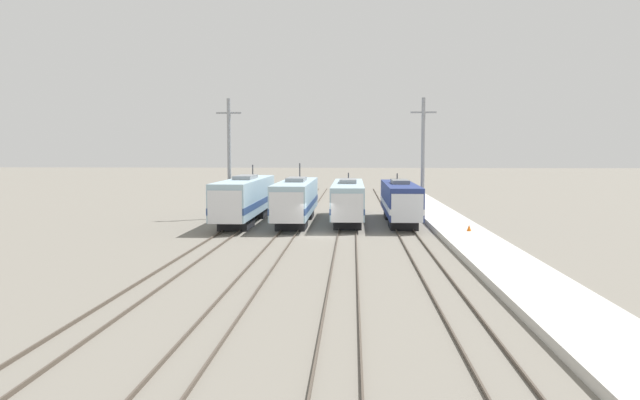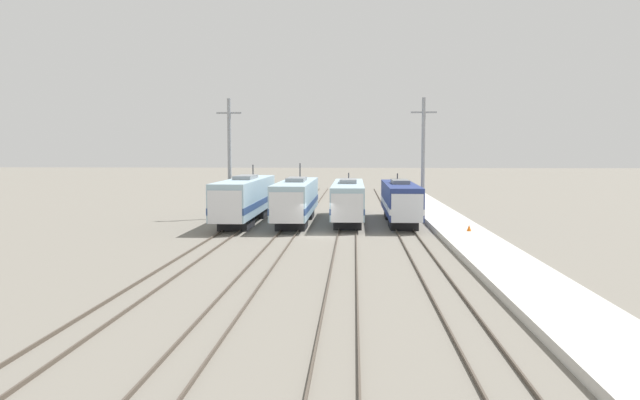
% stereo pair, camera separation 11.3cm
% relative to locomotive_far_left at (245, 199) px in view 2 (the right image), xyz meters
% --- Properties ---
extents(ground_plane, '(400.00, 400.00, 0.00)m').
position_rel_locomotive_far_left_xyz_m(ground_plane, '(7.15, -8.27, -2.26)').
color(ground_plane, slate).
extents(rail_pair_far_left, '(1.51, 120.00, 0.15)m').
position_rel_locomotive_far_left_xyz_m(rail_pair_far_left, '(0.00, -8.27, -2.18)').
color(rail_pair_far_left, '#4C4238').
rests_on(rail_pair_far_left, ground_plane).
extents(rail_pair_center_left, '(1.51, 120.00, 0.15)m').
position_rel_locomotive_far_left_xyz_m(rail_pair_center_left, '(4.77, -8.27, -2.18)').
color(rail_pair_center_left, '#4C4238').
rests_on(rail_pair_center_left, ground_plane).
extents(rail_pair_center_right, '(1.51, 120.00, 0.15)m').
position_rel_locomotive_far_left_xyz_m(rail_pair_center_right, '(9.54, -8.27, -2.18)').
color(rail_pair_center_right, '#4C4238').
rests_on(rail_pair_center_right, ground_plane).
extents(rail_pair_far_right, '(1.51, 120.00, 0.15)m').
position_rel_locomotive_far_left_xyz_m(rail_pair_far_right, '(14.31, -8.27, -2.18)').
color(rail_pair_far_right, '#4C4238').
rests_on(rail_pair_far_right, ground_plane).
extents(locomotive_far_left, '(2.99, 19.22, 5.29)m').
position_rel_locomotive_far_left_xyz_m(locomotive_far_left, '(0.00, 0.00, 0.00)').
color(locomotive_far_left, '#232326').
rests_on(locomotive_far_left, ground_plane).
extents(locomotive_center_left, '(2.99, 17.50, 5.45)m').
position_rel_locomotive_far_left_xyz_m(locomotive_center_left, '(4.77, -0.37, -0.09)').
color(locomotive_center_left, '#232326').
rests_on(locomotive_center_left, ground_plane).
extents(locomotive_center_right, '(2.85, 17.69, 4.48)m').
position_rel_locomotive_far_left_xyz_m(locomotive_center_right, '(9.54, 0.81, -0.17)').
color(locomotive_center_right, '#232326').
rests_on(locomotive_center_right, ground_plane).
extents(locomotive_far_right, '(2.80, 16.23, 4.47)m').
position_rel_locomotive_far_left_xyz_m(locomotive_far_right, '(14.31, 0.02, -0.18)').
color(locomotive_far_right, black).
rests_on(locomotive_far_right, ground_plane).
extents(catenary_tower_left, '(2.47, 0.37, 11.77)m').
position_rel_locomotive_far_left_xyz_m(catenary_tower_left, '(-2.18, 3.83, 3.80)').
color(catenary_tower_left, gray).
rests_on(catenary_tower_left, ground_plane).
extents(catenary_tower_right, '(2.47, 0.37, 11.77)m').
position_rel_locomotive_far_left_xyz_m(catenary_tower_right, '(16.75, 3.83, 3.80)').
color(catenary_tower_right, gray).
rests_on(catenary_tower_right, ground_plane).
extents(platform, '(4.00, 120.00, 0.44)m').
position_rel_locomotive_far_left_xyz_m(platform, '(18.62, -8.27, -2.03)').
color(platform, beige).
rests_on(platform, ground_plane).
extents(traffic_cone, '(0.36, 0.36, 0.48)m').
position_rel_locomotive_far_left_xyz_m(traffic_cone, '(19.02, -8.41, -1.57)').
color(traffic_cone, orange).
rests_on(traffic_cone, platform).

